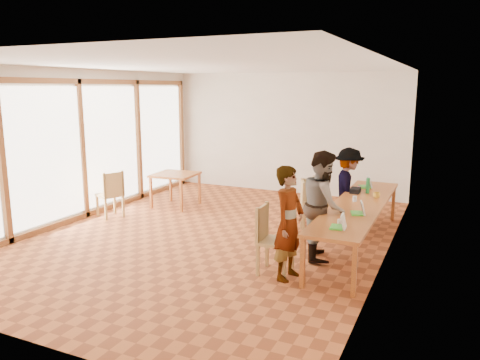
% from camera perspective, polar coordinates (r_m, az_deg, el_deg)
% --- Properties ---
extents(ground, '(8.00, 8.00, 0.00)m').
position_cam_1_polar(ground, '(8.54, -3.42, -6.73)').
color(ground, '#AF592A').
rests_on(ground, ground).
extents(wall_back, '(6.00, 0.10, 3.00)m').
position_cam_1_polar(wall_back, '(11.85, 5.71, 5.69)').
color(wall_back, white).
rests_on(wall_back, ground).
extents(wall_front, '(6.00, 0.10, 3.00)m').
position_cam_1_polar(wall_front, '(5.11, -25.34, -2.65)').
color(wall_front, white).
rests_on(wall_front, ground).
extents(wall_right, '(0.10, 8.00, 3.00)m').
position_cam_1_polar(wall_right, '(7.29, 17.71, 1.77)').
color(wall_right, white).
rests_on(wall_right, ground).
extents(window_wall, '(0.10, 8.00, 3.00)m').
position_cam_1_polar(window_wall, '(9.95, -18.77, 4.10)').
color(window_wall, white).
rests_on(window_wall, ground).
extents(ceiling, '(6.00, 8.00, 0.04)m').
position_cam_1_polar(ceiling, '(8.14, -3.68, 13.94)').
color(ceiling, white).
rests_on(ceiling, wall_back).
extents(communal_table, '(0.80, 4.00, 0.75)m').
position_cam_1_polar(communal_table, '(7.96, 14.22, -3.15)').
color(communal_table, '#BB6029').
rests_on(communal_table, ground).
extents(side_table, '(0.90, 0.90, 0.75)m').
position_cam_1_polar(side_table, '(10.52, -7.91, 0.37)').
color(side_table, '#BB6029').
rests_on(side_table, ground).
extents(chair_near, '(0.48, 0.48, 0.52)m').
position_cam_1_polar(chair_near, '(6.73, 3.52, -6.31)').
color(chair_near, tan).
rests_on(chair_near, ground).
extents(chair_mid, '(0.59, 0.59, 0.52)m').
position_cam_1_polar(chair_mid, '(8.63, 8.29, -2.55)').
color(chair_mid, tan).
rests_on(chair_mid, ground).
extents(chair_far, '(0.48, 0.48, 0.43)m').
position_cam_1_polar(chair_far, '(9.60, 8.89, -1.75)').
color(chair_far, tan).
rests_on(chair_far, ground).
extents(chair_empty, '(0.54, 0.54, 0.48)m').
position_cam_1_polar(chair_empty, '(9.22, 8.79, -1.91)').
color(chair_empty, tan).
rests_on(chair_empty, ground).
extents(chair_spare, '(0.59, 0.59, 0.51)m').
position_cam_1_polar(chair_spare, '(9.86, -15.37, -1.13)').
color(chair_spare, tan).
rests_on(chair_spare, ground).
extents(person_near, '(0.46, 0.63, 1.60)m').
position_cam_1_polar(person_near, '(6.49, 5.97, -5.24)').
color(person_near, gray).
rests_on(person_near, ground).
extents(person_mid, '(0.86, 0.98, 1.69)m').
position_cam_1_polar(person_mid, '(7.34, 10.11, -3.02)').
color(person_mid, gray).
rests_on(person_mid, ground).
extents(person_far, '(0.88, 1.12, 1.52)m').
position_cam_1_polar(person_far, '(9.15, 13.04, -0.87)').
color(person_far, gray).
rests_on(person_far, ground).
extents(laptop_near, '(0.23, 0.26, 0.20)m').
position_cam_1_polar(laptop_near, '(6.51, 12.11, -5.31)').
color(laptop_near, '#44CF39').
rests_on(laptop_near, communal_table).
extents(laptop_mid, '(0.26, 0.28, 0.20)m').
position_cam_1_polar(laptop_mid, '(7.29, 14.40, -3.64)').
color(laptop_mid, '#44CF39').
rests_on(laptop_mid, communal_table).
extents(laptop_far, '(0.30, 0.31, 0.21)m').
position_cam_1_polar(laptop_far, '(9.27, 15.22, -0.51)').
color(laptop_far, '#44CF39').
rests_on(laptop_far, communal_table).
extents(yellow_mug, '(0.15, 0.15, 0.10)m').
position_cam_1_polar(yellow_mug, '(8.43, 16.32, -1.79)').
color(yellow_mug, gold).
rests_on(yellow_mug, communal_table).
extents(green_bottle, '(0.07, 0.07, 0.28)m').
position_cam_1_polar(green_bottle, '(8.74, 15.31, -0.67)').
color(green_bottle, '#1E7939').
rests_on(green_bottle, communal_table).
extents(clear_glass, '(0.07, 0.07, 0.09)m').
position_cam_1_polar(clear_glass, '(8.09, 13.82, -2.23)').
color(clear_glass, silver).
rests_on(clear_glass, communal_table).
extents(condiment_cup, '(0.08, 0.08, 0.06)m').
position_cam_1_polar(condiment_cup, '(6.74, 12.10, -4.95)').
color(condiment_cup, white).
rests_on(condiment_cup, communal_table).
extents(pink_phone, '(0.05, 0.10, 0.01)m').
position_cam_1_polar(pink_phone, '(9.24, 14.26, -0.82)').
color(pink_phone, '#F651A2').
rests_on(pink_phone, communal_table).
extents(black_pouch, '(0.16, 0.26, 0.09)m').
position_cam_1_polar(black_pouch, '(8.73, 13.87, -1.24)').
color(black_pouch, black).
rests_on(black_pouch, communal_table).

